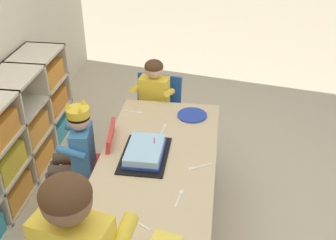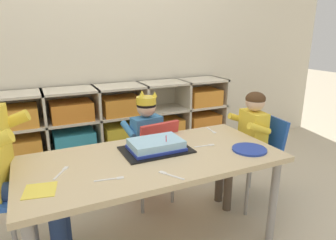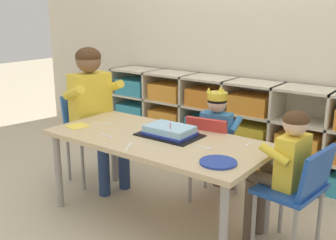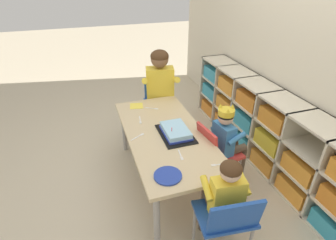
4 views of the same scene
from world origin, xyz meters
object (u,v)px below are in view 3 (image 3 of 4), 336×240
at_px(classroom_chair_blue, 212,152).
at_px(paper_plate_stack, 218,162).
at_px(activity_table, 156,145).
at_px(child_with_crown, 218,130).
at_px(adult_helper_seated, 95,101).
at_px(guest_at_table_side, 284,162).
at_px(fork_near_cake_tray, 204,147).
at_px(fork_scattered_mid_table, 129,147).
at_px(birthday_cake_on_tray, 170,132).
at_px(fork_at_table_front_edge, 104,124).
at_px(fork_beside_plate_stack, 106,135).
at_px(classroom_chair_adult_side, 89,125).
at_px(fork_near_child_seat, 251,144).
at_px(classroom_chair_guest_side, 299,188).

bearing_deg(classroom_chair_blue, paper_plate_stack, 115.25).
bearing_deg(activity_table, child_with_crown, 74.45).
relative_size(adult_helper_seated, guest_at_table_side, 1.29).
height_order(activity_table, classroom_chair_blue, classroom_chair_blue).
bearing_deg(fork_near_cake_tray, activity_table, 8.43).
bearing_deg(guest_at_table_side, fork_scattered_mid_table, -56.84).
relative_size(birthday_cake_on_tray, fork_at_table_front_edge, 3.11).
height_order(fork_beside_plate_stack, fork_near_cake_tray, same).
distance_m(adult_helper_seated, fork_at_table_front_edge, 0.32).
bearing_deg(activity_table, guest_at_table_side, 11.19).
distance_m(birthday_cake_on_tray, fork_near_cake_tray, 0.30).
xyz_separation_m(activity_table, adult_helper_seated, (-0.74, 0.18, 0.15)).
xyz_separation_m(child_with_crown, guest_at_table_side, (0.62, -0.38, 0.02)).
relative_size(adult_helper_seated, fork_near_cake_tray, 8.24).
bearing_deg(fork_beside_plate_stack, fork_scattered_mid_table, 172.79).
height_order(classroom_chair_adult_side, adult_helper_seated, adult_helper_seated).
xyz_separation_m(guest_at_table_side, fork_near_child_seat, (-0.24, 0.08, 0.03)).
relative_size(classroom_chair_adult_side, paper_plate_stack, 3.51).
bearing_deg(birthday_cake_on_tray, fork_beside_plate_stack, -144.18).
relative_size(guest_at_table_side, fork_beside_plate_stack, 5.96).
xyz_separation_m(guest_at_table_side, paper_plate_stack, (-0.24, -0.31, 0.04)).
relative_size(fork_beside_plate_stack, fork_near_child_seat, 1.10).
xyz_separation_m(classroom_chair_adult_side, fork_scattered_mid_table, (0.83, -0.44, 0.12)).
height_order(guest_at_table_side, fork_near_cake_tray, guest_at_table_side).
xyz_separation_m(activity_table, classroom_chair_adult_side, (-0.84, 0.20, -0.06)).
height_order(classroom_chair_guest_side, fork_beside_plate_stack, classroom_chair_guest_side).
distance_m(fork_beside_plate_stack, fork_scattered_mid_table, 0.28).
relative_size(adult_helper_seated, paper_plate_stack, 5.41).
xyz_separation_m(classroom_chair_blue, child_with_crown, (-0.01, 0.11, 0.14)).
bearing_deg(fork_scattered_mid_table, guest_at_table_side, 86.11).
bearing_deg(adult_helper_seated, fork_at_table_front_edge, -110.39).
height_order(classroom_chair_guest_side, birthday_cake_on_tray, birthday_cake_on_tray).
xyz_separation_m(classroom_chair_blue, fork_near_child_seat, (0.37, -0.18, 0.19)).
height_order(child_with_crown, fork_at_table_front_edge, child_with_crown).
bearing_deg(classroom_chair_adult_side, fork_at_table_front_edge, -105.10).
relative_size(classroom_chair_blue, classroom_chair_guest_side, 1.00).
relative_size(classroom_chair_guest_side, birthday_cake_on_tray, 1.65).
bearing_deg(fork_scattered_mid_table, activity_table, 146.82).
xyz_separation_m(activity_table, classroom_chair_guest_side, (0.87, 0.14, -0.10)).
bearing_deg(birthday_cake_on_tray, fork_scattered_mid_table, -101.00).
xyz_separation_m(child_with_crown, fork_near_child_seat, (0.39, -0.30, 0.05)).
bearing_deg(fork_scattered_mid_table, classroom_chair_adult_side, -148.48).
xyz_separation_m(activity_table, fork_near_child_seat, (0.53, 0.23, 0.06)).
distance_m(activity_table, birthday_cake_on_tray, 0.12).
bearing_deg(guest_at_table_side, classroom_chair_guest_side, 90.00).
xyz_separation_m(classroom_chair_adult_side, fork_beside_plate_stack, (0.57, -0.36, 0.12)).
relative_size(classroom_chair_adult_side, guest_at_table_side, 0.83).
bearing_deg(fork_near_cake_tray, child_with_crown, -62.36).
distance_m(adult_helper_seated, fork_near_child_seat, 1.28).
bearing_deg(paper_plate_stack, classroom_chair_adult_side, 165.47).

